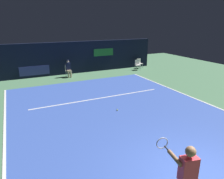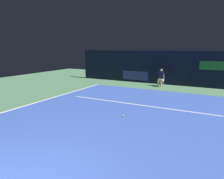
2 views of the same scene
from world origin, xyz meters
name	(u,v)px [view 2 (image 2 of 2)]	position (x,y,z in m)	size (l,w,h in m)	color
ground_plane	(119,118)	(0.00, 5.10, 0.00)	(30.12, 30.12, 0.00)	#4C7A56
court_surface	(119,118)	(0.00, 5.10, 0.01)	(9.69, 12.19, 0.01)	#3856B2
line_sideline_right	(35,103)	(-4.79, 5.10, 0.01)	(0.10, 12.19, 0.01)	white
line_service	(138,105)	(0.00, 7.23, 0.01)	(7.56, 0.10, 0.01)	white
back_wall	(169,68)	(0.00, 13.85, 1.30)	(15.41, 0.33, 2.60)	black
line_judge_on_chair	(161,77)	(-0.30, 12.75, 0.69)	(0.45, 0.54, 1.32)	white
tennis_ball	(123,116)	(0.11, 5.28, 0.05)	(0.07, 0.07, 0.07)	#CCE033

